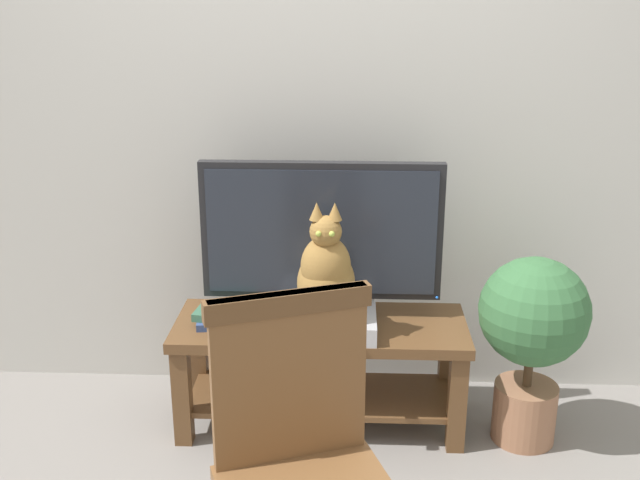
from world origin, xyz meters
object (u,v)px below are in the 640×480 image
(book_stack, at_px, (223,316))
(potted_plant, at_px, (532,330))
(wooden_chair, at_px, (302,455))
(cat, at_px, (326,274))
(tv, at_px, (322,237))
(tv_stand, at_px, (321,354))
(media_box, at_px, (326,322))

(book_stack, distance_m, potted_plant, 1.24)
(wooden_chair, bearing_deg, cat, 88.38)
(cat, bearing_deg, potted_plant, 0.39)
(tv, xyz_separation_m, potted_plant, (0.84, -0.17, -0.32))
(tv_stand, distance_m, wooden_chair, 1.12)
(cat, distance_m, wooden_chair, 1.00)
(cat, bearing_deg, tv_stand, 105.69)
(tv_stand, bearing_deg, wooden_chair, -90.12)
(cat, relative_size, book_stack, 1.94)
(tv_stand, height_order, cat, cat)
(book_stack, bearing_deg, cat, -9.80)
(tv, height_order, potted_plant, tv)
(tv, height_order, book_stack, tv)
(tv_stand, height_order, media_box, media_box)
(media_box, distance_m, wooden_chair, 1.01)
(book_stack, xyz_separation_m, potted_plant, (1.24, -0.07, -0.00))
(potted_plant, bearing_deg, wooden_chair, -130.10)
(cat, distance_m, potted_plant, 0.84)
(media_box, bearing_deg, potted_plant, -0.74)
(media_box, relative_size, wooden_chair, 0.40)
(book_stack, bearing_deg, tv_stand, 2.77)
(cat, relative_size, potted_plant, 0.60)
(cat, bearing_deg, media_box, 93.78)
(cat, height_order, book_stack, cat)
(wooden_chair, bearing_deg, media_box, 88.46)
(cat, bearing_deg, book_stack, 170.20)
(tv, bearing_deg, book_stack, -164.94)
(media_box, xyz_separation_m, wooden_chair, (-0.03, -1.01, 0.08))
(tv_stand, height_order, tv, tv)
(tv, bearing_deg, wooden_chair, -90.11)
(media_box, xyz_separation_m, book_stack, (-0.42, 0.06, -0.01))
(cat, height_order, potted_plant, cat)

